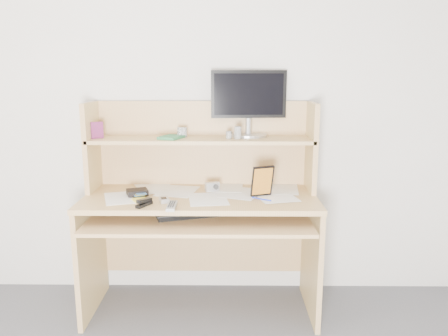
{
  "coord_description": "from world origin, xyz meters",
  "views": [
    {
      "loc": [
        0.17,
        -1.06,
        1.46
      ],
      "look_at": [
        0.14,
        1.43,
        0.93
      ],
      "focal_mm": 35.0,
      "sensor_mm": 36.0,
      "label": 1
    }
  ],
  "objects_px": {
    "desk": "(201,201)",
    "game_case": "(262,181)",
    "keyboard": "(194,212)",
    "tv_remote": "(172,206)",
    "monitor": "(249,101)"
  },
  "relations": [
    {
      "from": "desk",
      "to": "game_case",
      "type": "xyz_separation_m",
      "value": [
        0.37,
        -0.11,
        0.16
      ]
    },
    {
      "from": "tv_remote",
      "to": "monitor",
      "type": "relative_size",
      "value": 0.35
    },
    {
      "from": "tv_remote",
      "to": "monitor",
      "type": "bearing_deg",
      "value": 48.78
    },
    {
      "from": "desk",
      "to": "tv_remote",
      "type": "height_order",
      "value": "desk"
    },
    {
      "from": "game_case",
      "to": "monitor",
      "type": "relative_size",
      "value": 0.39
    },
    {
      "from": "tv_remote",
      "to": "keyboard",
      "type": "bearing_deg",
      "value": 60.87
    },
    {
      "from": "desk",
      "to": "tv_remote",
      "type": "xyz_separation_m",
      "value": [
        -0.14,
        -0.34,
        0.07
      ]
    },
    {
      "from": "desk",
      "to": "tv_remote",
      "type": "relative_size",
      "value": 8.37
    },
    {
      "from": "desk",
      "to": "monitor",
      "type": "height_order",
      "value": "monitor"
    },
    {
      "from": "desk",
      "to": "game_case",
      "type": "height_order",
      "value": "desk"
    },
    {
      "from": "keyboard",
      "to": "monitor",
      "type": "height_order",
      "value": "monitor"
    },
    {
      "from": "tv_remote",
      "to": "desk",
      "type": "bearing_deg",
      "value": 66.88
    },
    {
      "from": "tv_remote",
      "to": "game_case",
      "type": "bearing_deg",
      "value": 23.21
    },
    {
      "from": "keyboard",
      "to": "game_case",
      "type": "height_order",
      "value": "game_case"
    },
    {
      "from": "tv_remote",
      "to": "game_case",
      "type": "height_order",
      "value": "game_case"
    }
  ]
}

